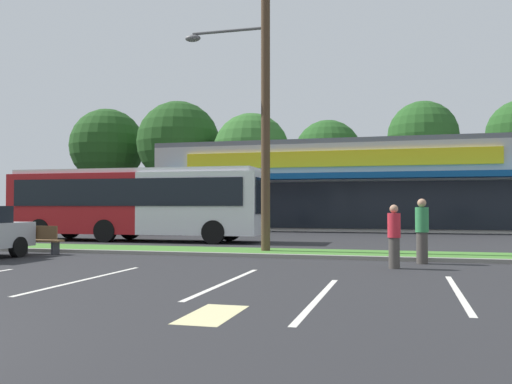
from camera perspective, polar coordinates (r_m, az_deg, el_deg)
The scene contains 19 objects.
grass_median at distance 19.17m, azimuth -5.40°, elevation -6.03°, with size 56.00×2.20×0.12m, color #427A2D.
curb_lip at distance 18.03m, azimuth -6.75°, elevation -6.32°, with size 56.00×0.24×0.12m, color gray.
parking_stripe_1 at distance 12.78m, azimuth -17.05°, elevation -8.56°, with size 0.12×4.80×0.01m, color silver.
parking_stripe_2 at distance 11.75m, azimuth -3.14°, elevation -9.25°, with size 0.12×4.80×0.01m, color silver.
parking_stripe_3 at distance 9.89m, azimuth 6.43°, elevation -10.73°, with size 0.12×4.80×0.01m, color silver.
parking_stripe_4 at distance 11.08m, azimuth 20.00°, elevation -9.65°, with size 0.12×4.80×0.01m, color silver.
lot_arrow at distance 8.42m, azimuth -4.52°, elevation -12.39°, with size 0.70×1.60×0.01m, color beige.
storefront_building at distance 39.39m, azimuth 8.93°, elevation 0.47°, with size 23.94×11.81×5.76m.
tree_far_left at distance 58.40m, azimuth -15.00°, elevation 4.58°, with size 7.48×7.48×11.39m.
tree_left at distance 53.00m, azimuth -7.97°, elevation 5.03°, with size 7.76×7.76×11.42m.
tree_mid_left at distance 49.07m, azimuth -0.48°, elevation 4.15°, with size 6.77×6.77×9.74m.
tree_mid at distance 48.34m, azimuth 7.38°, elevation 3.92°, with size 5.75×5.75×8.97m.
tree_mid_right at distance 47.32m, azimuth 16.75°, elevation 5.49°, with size 5.67×5.67×10.09m.
utility_pole at distance 18.89m, azimuth 0.57°, elevation 10.79°, with size 3.03×2.40×10.49m.
city_bus at distance 25.84m, azimuth -12.20°, elevation -1.02°, with size 11.84×2.80×3.25m.
bus_stop_bench at distance 19.67m, azimuth -21.45°, elevation -4.52°, with size 1.60×0.45×0.95m.
car_1 at distance 32.08m, azimuth -12.11°, elevation -2.90°, with size 4.29×1.98×1.43m.
pedestrian_near_bench at distance 16.09m, azimuth 16.65°, elevation -3.85°, with size 0.36×0.36×1.80m.
pedestrian_mid at distance 14.68m, azimuth 13.97°, elevation -4.44°, with size 0.33×0.33×1.63m.
Camera 1 is at (6.61, -3.92, 1.61)m, focal length 39.04 mm.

